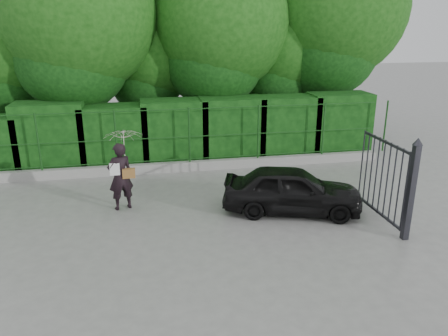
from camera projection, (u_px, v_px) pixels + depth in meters
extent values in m
plane|color=gray|center=(195.00, 232.00, 10.17)|extent=(80.00, 80.00, 0.00)
cube|color=#9E9E99|center=(178.00, 167.00, 14.31)|extent=(14.00, 0.25, 0.30)
cylinder|color=#164415|center=(38.00, 142.00, 13.23)|extent=(0.06, 0.06, 1.80)
cylinder|color=#164415|center=(116.00, 139.00, 13.64)|extent=(0.06, 0.06, 1.80)
cylinder|color=#164415|center=(189.00, 135.00, 14.05)|extent=(0.06, 0.06, 1.80)
cylinder|color=#164415|center=(258.00, 132.00, 14.46)|extent=(0.06, 0.06, 1.80)
cylinder|color=#164415|center=(323.00, 129.00, 14.87)|extent=(0.06, 0.06, 1.80)
cylinder|color=#164415|center=(385.00, 126.00, 15.28)|extent=(0.06, 0.06, 1.80)
cylinder|color=#164415|center=(178.00, 159.00, 14.23)|extent=(13.60, 0.03, 0.03)
cylinder|color=#164415|center=(177.00, 137.00, 13.99)|extent=(13.60, 0.03, 0.03)
cylinder|color=#164415|center=(176.00, 109.00, 13.71)|extent=(13.60, 0.03, 0.03)
cube|color=black|center=(52.00, 136.00, 14.22)|extent=(2.20, 1.20, 2.23)
cube|color=black|center=(115.00, 136.00, 14.61)|extent=(2.20, 1.20, 2.07)
cube|color=black|center=(174.00, 132.00, 14.94)|extent=(2.20, 1.20, 2.18)
cube|color=black|center=(231.00, 129.00, 15.30)|extent=(2.20, 1.20, 2.20)
cube|color=black|center=(286.00, 127.00, 15.66)|extent=(2.20, 1.20, 2.19)
cube|color=black|center=(338.00, 124.00, 16.01)|extent=(2.20, 1.20, 2.24)
cylinder|color=black|center=(18.00, 102.00, 16.04)|extent=(0.36, 0.36, 3.75)
sphere|color=#14470F|center=(9.00, 38.00, 15.33)|extent=(4.50, 4.50, 4.50)
cylinder|color=black|center=(85.00, 93.00, 15.62)|extent=(0.36, 0.36, 4.50)
sphere|color=#14470F|center=(77.00, 13.00, 14.77)|extent=(5.40, 5.40, 5.40)
cylinder|color=black|center=(155.00, 102.00, 17.48)|extent=(0.36, 0.36, 3.25)
sphere|color=#14470F|center=(153.00, 52.00, 16.86)|extent=(3.90, 3.90, 3.90)
cylinder|color=black|center=(221.00, 91.00, 16.84)|extent=(0.36, 0.36, 4.25)
sphere|color=#14470F|center=(221.00, 22.00, 16.03)|extent=(5.10, 5.10, 5.10)
cylinder|color=black|center=(277.00, 96.00, 18.05)|extent=(0.36, 0.36, 3.50)
sphere|color=#14470F|center=(279.00, 43.00, 17.39)|extent=(4.20, 4.20, 4.20)
cylinder|color=black|center=(328.00, 81.00, 17.84)|extent=(0.36, 0.36, 4.75)
sphere|color=#14470F|center=(333.00, 7.00, 16.94)|extent=(5.70, 5.70, 5.70)
cube|color=#25252B|center=(410.00, 194.00, 9.52)|extent=(0.14, 0.14, 2.20)
cone|color=#25252B|center=(418.00, 141.00, 9.15)|extent=(0.22, 0.22, 0.16)
cube|color=#25252B|center=(378.00, 212.00, 10.89)|extent=(0.05, 2.00, 0.06)
cube|color=#25252B|center=(387.00, 142.00, 10.32)|extent=(0.05, 2.00, 0.06)
cylinder|color=#25252B|center=(405.00, 192.00, 9.72)|extent=(0.04, 0.04, 1.90)
cylinder|color=#25252B|center=(399.00, 188.00, 9.96)|extent=(0.04, 0.04, 1.90)
cylinder|color=#25252B|center=(393.00, 185.00, 10.19)|extent=(0.04, 0.04, 1.90)
cylinder|color=#25252B|center=(387.00, 181.00, 10.42)|extent=(0.04, 0.04, 1.90)
cylinder|color=#25252B|center=(381.00, 178.00, 10.66)|extent=(0.04, 0.04, 1.90)
cylinder|color=#25252B|center=(376.00, 174.00, 10.89)|extent=(0.04, 0.04, 1.90)
cylinder|color=#25252B|center=(371.00, 171.00, 11.12)|extent=(0.04, 0.04, 1.90)
cylinder|color=#25252B|center=(366.00, 168.00, 11.35)|extent=(0.04, 0.04, 1.90)
cylinder|color=#25252B|center=(362.00, 165.00, 11.59)|extent=(0.04, 0.04, 1.90)
imported|color=black|center=(120.00, 177.00, 11.21)|extent=(0.75, 0.61, 1.78)
imported|color=white|center=(124.00, 147.00, 11.04)|extent=(0.99, 1.01, 0.91)
cube|color=brown|center=(129.00, 173.00, 11.14)|extent=(0.32, 0.15, 0.24)
cube|color=white|center=(115.00, 169.00, 11.00)|extent=(0.25, 0.02, 0.32)
imported|color=black|center=(292.00, 190.00, 11.13)|extent=(3.76, 2.36, 1.19)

